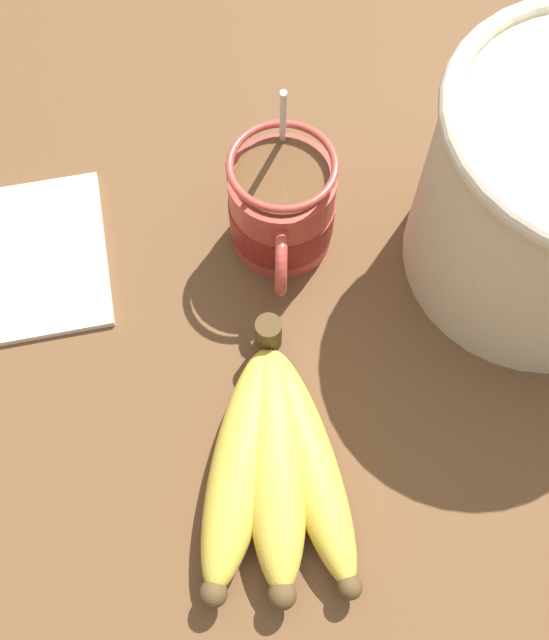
{
  "coord_description": "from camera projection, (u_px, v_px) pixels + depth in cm",
  "views": [
    {
      "loc": [
        29.12,
        -1.52,
        54.93
      ],
      "look_at": [
        6.79,
        -1.83,
        8.03
      ],
      "focal_mm": 40.0,
      "sensor_mm": 36.0,
      "label": 1
    }
  ],
  "objects": [
    {
      "name": "napkin",
      "position": [
        43.0,
        256.0,
        0.59
      ],
      "size": [
        16.75,
        13.33,
        0.6
      ],
      "color": "beige",
      "rests_on": "table"
    },
    {
      "name": "banana_bunch",
      "position": [
        273.0,
        463.0,
        0.5
      ],
      "size": [
        20.15,
        12.69,
        4.45
      ],
      "color": "#4C381E",
      "rests_on": "table"
    },
    {
      "name": "table",
      "position": [
        297.0,
        280.0,
        0.6
      ],
      "size": [
        137.25,
        137.25,
        3.67
      ],
      "color": "brown",
      "rests_on": "ground"
    },
    {
      "name": "coffee_mug",
      "position": [
        282.0,
        209.0,
        0.56
      ],
      "size": [
        13.33,
        8.46,
        15.52
      ],
      "color": "#B23D33",
      "rests_on": "table"
    }
  ]
}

